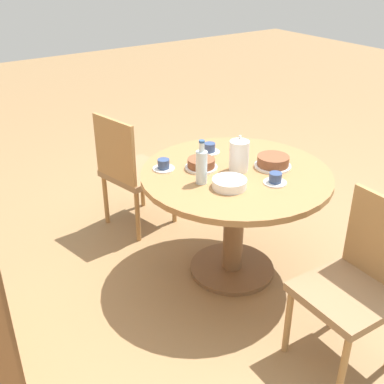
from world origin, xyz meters
TOP-DOWN VIEW (x-y plane):
  - ground_plane at (0.00, 0.00)m, footprint 14.00×14.00m
  - dining_table at (0.00, 0.00)m, footprint 1.12×1.12m
  - chair_a at (-0.89, -0.03)m, footprint 0.44×0.44m
  - chair_b at (0.85, 0.25)m, footprint 0.50×0.50m
  - coffee_pot at (0.01, -0.02)m, footprint 0.11×0.11m
  - water_bottle at (0.00, 0.25)m, footprint 0.06×0.06m
  - cake_main at (-0.07, -0.22)m, footprint 0.22×0.22m
  - cake_second at (0.16, 0.14)m, footprint 0.19×0.19m
  - cup_a at (-0.24, -0.08)m, footprint 0.13×0.13m
  - cup_b at (0.32, -0.04)m, footprint 0.13×0.13m
  - cup_c at (0.27, 0.33)m, footprint 0.13×0.13m
  - plate_stack at (-0.13, 0.16)m, footprint 0.19×0.19m

SIDE VIEW (x-z plane):
  - ground_plane at x=0.00m, z-range 0.00..0.00m
  - chair_a at x=-0.89m, z-range 0.03..0.89m
  - chair_b at x=0.85m, z-range 0.03..0.89m
  - dining_table at x=0.00m, z-range 0.19..0.89m
  - plate_stack at x=-0.13m, z-range 0.71..0.76m
  - cup_a at x=-0.24m, z-range 0.70..0.76m
  - cup_b at x=0.32m, z-range 0.70..0.76m
  - cup_c at x=0.27m, z-range 0.70..0.76m
  - cake_second at x=0.16m, z-range 0.70..0.76m
  - cake_main at x=-0.07m, z-range 0.70..0.77m
  - coffee_pot at x=0.01m, z-range 0.70..0.91m
  - water_bottle at x=0.00m, z-range 0.68..0.93m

